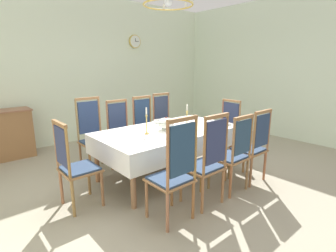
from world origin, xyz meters
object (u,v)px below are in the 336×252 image
object	(u,v)px
spoon_secondary	(164,121)
chair_north_b	(121,131)
bowl_near_right	(159,121)
bowl_near_left	(189,134)
bowl_far_left	(227,124)
chandelier	(168,4)
chair_north_a	(93,134)
dining_table	(168,134)
chair_south_b	(207,160)
chair_head_west	(74,164)
bowl_far_right	(221,126)
chair_north_d	(165,122)
chair_north_c	(146,126)
chair_south_d	(253,145)
candlestick_west	(147,123)
chair_head_east	(226,127)
candlestick_east	(187,117)
mounted_clock	(135,41)
chair_south_a	(174,171)
spoon_primary	(181,137)
soup_tureen	(166,123)

from	to	relation	value
spoon_secondary	chair_north_b	bearing A→B (deg)	141.40
bowl_near_right	spoon_secondary	distance (m)	0.13
bowl_near_left	bowl_far_left	size ratio (longest dim) A/B	1.24
chandelier	spoon_secondary	bearing A→B (deg)	56.98
chair_north_a	dining_table	bearing A→B (deg)	127.88
chair_south_b	chandelier	xyz separation A→B (m)	(0.24, 0.99, 1.93)
chair_head_west	bowl_near_right	distance (m)	1.74
bowl_near_right	bowl_far_right	xyz separation A→B (m)	(0.53, -0.92, -0.00)
chair_north_d	bowl_far_left	bearing A→B (deg)	96.03
bowl_near_right	chair_north_d	bearing A→B (deg)	42.19
chair_north_b	chair_north_c	xyz separation A→B (m)	(0.54, 0.00, 0.01)
chair_south_d	chair_head_west	xyz separation A→B (m)	(-2.25, 0.99, -0.00)
candlestick_west	bowl_near_left	world-z (taller)	candlestick_west
chair_south_d	candlestick_west	bearing A→B (deg)	140.04
dining_table	bowl_far_right	world-z (taller)	bowl_far_right
chair_head_east	candlestick_west	world-z (taller)	candlestick_west
bowl_far_right	chair_south_b	bearing A→B (deg)	-150.73
candlestick_east	chair_north_c	bearing A→B (deg)	95.91
chandelier	bowl_far_right	bearing A→B (deg)	-32.16
chair_south_d	chandelier	bearing A→B (deg)	128.10
chair_south_d	chair_head_west	world-z (taller)	chair_south_d
bowl_far_right	spoon_secondary	world-z (taller)	bowl_far_right
chair_north_d	mounted_clock	world-z (taller)	mounted_clock
chair_south_a	bowl_near_left	bearing A→B (deg)	34.90
chair_south_a	chair_head_east	bearing A→B (deg)	23.90
bowl_near_right	bowl_far_left	distance (m)	1.14
chair_north_c	spoon_primary	xyz separation A→B (m)	(-0.46, -1.44, 0.17)
chair_south_a	soup_tureen	size ratio (longest dim) A/B	4.85
spoon_secondary	chair_north_d	bearing A→B (deg)	50.89
dining_table	spoon_secondary	size ratio (longest dim) A/B	11.99
chair_north_d	bowl_near_right	distance (m)	0.81
chair_north_c	soup_tureen	bearing A→B (deg)	70.97
chair_north_d	bowl_near_left	xyz separation A→B (m)	(-0.80, -1.46, 0.18)
chair_south_d	soup_tureen	bearing A→B (deg)	129.50
chair_south_a	mounted_clock	bearing A→B (deg)	61.30
chair_north_b	spoon_secondary	bearing A→B (deg)	138.20
dining_table	bowl_near_left	distance (m)	0.48
mounted_clock	chandelier	world-z (taller)	chandelier
dining_table	chair_north_b	xyz separation A→B (m)	(-0.24, 0.99, -0.10)
chair_north_c	mounted_clock	world-z (taller)	mounted_clock
chandelier	candlestick_west	bearing A→B (deg)	-180.00
bowl_near_left	chandelier	size ratio (longest dim) A/B	0.25
chair_south_b	chair_north_a	bearing A→B (deg)	105.05
chair_head_east	chair_north_a	bearing A→B (deg)	66.12
chair_north_c	candlestick_west	distance (m)	1.26
candlestick_east	chair_north_d	bearing A→B (deg)	69.50
spoon_secondary	chair_head_west	bearing A→B (deg)	-161.50
dining_table	bowl_far_left	distance (m)	1.01
chair_north_a	chair_head_west	bearing A→B (deg)	54.83
bowl_near_right	chair_north_c	bearing A→B (deg)	78.28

